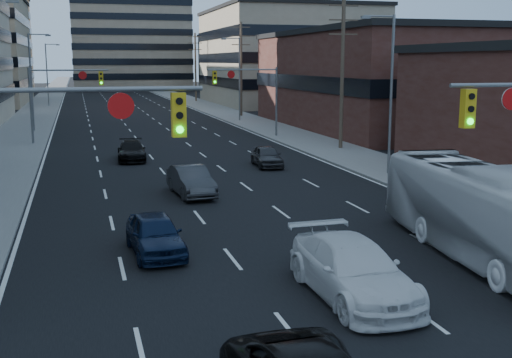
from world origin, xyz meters
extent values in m
cube|color=black|center=(0.00, 130.00, 0.01)|extent=(18.00, 300.00, 0.02)
cube|color=slate|center=(-11.50, 130.00, 0.07)|extent=(5.00, 300.00, 0.15)
cube|color=slate|center=(11.50, 130.00, 0.07)|extent=(5.00, 300.00, 0.15)
cube|color=#472119|center=(24.00, 50.00, 4.50)|extent=(20.00, 30.00, 9.00)
cube|color=gray|center=(25.00, 88.00, 7.00)|extent=(22.00, 28.00, 14.00)
cube|color=gray|center=(32.00, 130.00, 6.00)|extent=(22.00, 22.00, 12.00)
cylinder|color=slate|center=(-6.75, 8.00, 5.80)|extent=(6.50, 0.12, 0.12)
cube|color=gold|center=(-4.10, 8.00, 5.15)|extent=(0.35, 0.28, 1.10)
cylinder|color=black|center=(-4.10, 7.84, 5.50)|extent=(0.18, 0.06, 0.18)
cylinder|color=black|center=(-4.10, 7.84, 5.15)|extent=(0.18, 0.06, 0.18)
cylinder|color=#0CE526|center=(-4.10, 7.84, 4.80)|extent=(0.18, 0.06, 0.18)
cylinder|color=white|center=(-5.50, 7.97, 5.40)|extent=(0.64, 0.06, 0.64)
cube|color=gold|center=(4.10, 8.00, 5.15)|extent=(0.35, 0.28, 1.10)
cylinder|color=black|center=(4.10, 7.84, 5.50)|extent=(0.18, 0.06, 0.18)
cylinder|color=black|center=(4.10, 7.84, 5.15)|extent=(0.18, 0.06, 0.18)
cylinder|color=#0CE526|center=(4.10, 7.84, 4.80)|extent=(0.18, 0.06, 0.18)
cylinder|color=white|center=(5.50, 7.97, 5.40)|extent=(0.64, 0.06, 0.64)
cylinder|color=slate|center=(-10.00, 45.00, 3.00)|extent=(0.18, 0.18, 6.00)
cylinder|color=slate|center=(-7.00, 45.00, 5.80)|extent=(6.00, 0.12, 0.12)
cube|color=gold|center=(-4.60, 45.00, 5.15)|extent=(0.35, 0.28, 1.10)
cylinder|color=black|center=(-4.60, 44.84, 5.50)|extent=(0.18, 0.06, 0.18)
cylinder|color=black|center=(-4.60, 44.84, 5.15)|extent=(0.18, 0.06, 0.18)
cylinder|color=#0CE526|center=(-4.60, 44.84, 4.80)|extent=(0.18, 0.06, 0.18)
cylinder|color=white|center=(-6.00, 44.97, 5.40)|extent=(0.64, 0.06, 0.64)
cylinder|color=slate|center=(10.00, 45.00, 3.00)|extent=(0.18, 0.18, 6.00)
cylinder|color=slate|center=(7.00, 45.00, 5.80)|extent=(6.00, 0.12, 0.12)
cube|color=gold|center=(4.60, 45.00, 5.15)|extent=(0.35, 0.28, 1.10)
cylinder|color=black|center=(4.60, 44.84, 5.50)|extent=(0.18, 0.06, 0.18)
cylinder|color=black|center=(4.60, 44.84, 5.15)|extent=(0.18, 0.06, 0.18)
cylinder|color=#0CE526|center=(4.60, 44.84, 4.80)|extent=(0.18, 0.06, 0.18)
cylinder|color=white|center=(6.00, 44.97, 5.40)|extent=(0.64, 0.06, 0.64)
cylinder|color=#4C3D2D|center=(12.20, 36.00, 5.50)|extent=(0.28, 0.28, 11.00)
cube|color=#4C3D2D|center=(12.20, 36.00, 10.40)|extent=(2.20, 0.10, 0.10)
cube|color=#4C3D2D|center=(12.20, 36.00, 9.40)|extent=(2.20, 0.10, 0.10)
cube|color=#4C3D2D|center=(12.20, 36.00, 8.40)|extent=(2.20, 0.10, 0.10)
cylinder|color=#4C3D2D|center=(12.20, 66.00, 5.50)|extent=(0.28, 0.28, 11.00)
cube|color=#4C3D2D|center=(12.20, 66.00, 10.40)|extent=(2.20, 0.10, 0.10)
cube|color=#4C3D2D|center=(12.20, 66.00, 9.40)|extent=(2.20, 0.10, 0.10)
cube|color=#4C3D2D|center=(12.20, 66.00, 8.40)|extent=(2.20, 0.10, 0.10)
cylinder|color=#4C3D2D|center=(12.20, 96.00, 5.50)|extent=(0.28, 0.28, 11.00)
cube|color=#4C3D2D|center=(12.20, 96.00, 10.40)|extent=(2.20, 0.10, 0.10)
cube|color=#4C3D2D|center=(12.20, 96.00, 9.40)|extent=(2.20, 0.10, 0.10)
cube|color=#4C3D2D|center=(12.20, 96.00, 8.40)|extent=(2.20, 0.10, 0.10)
cube|color=slate|center=(-8.80, 20.00, 8.82)|extent=(0.50, 0.22, 0.14)
cylinder|color=slate|center=(-10.50, 55.00, 4.50)|extent=(0.16, 0.16, 9.00)
cylinder|color=slate|center=(-9.60, 55.00, 8.90)|extent=(1.80, 0.10, 0.10)
cube|color=slate|center=(-8.80, 55.00, 8.82)|extent=(0.50, 0.22, 0.14)
cylinder|color=slate|center=(-10.50, 90.00, 4.50)|extent=(0.16, 0.16, 9.00)
cylinder|color=slate|center=(-9.60, 90.00, 8.90)|extent=(1.80, 0.10, 0.10)
cube|color=slate|center=(-8.80, 90.00, 8.82)|extent=(0.50, 0.22, 0.14)
cylinder|color=slate|center=(10.50, 25.00, 4.50)|extent=(0.16, 0.16, 9.00)
cylinder|color=slate|center=(9.60, 25.00, 8.90)|extent=(1.80, 0.10, 0.10)
cube|color=slate|center=(8.80, 25.00, 8.82)|extent=(0.50, 0.22, 0.14)
cylinder|color=slate|center=(10.50, 60.00, 4.50)|extent=(0.16, 0.16, 9.00)
cylinder|color=slate|center=(9.60, 60.00, 8.90)|extent=(1.80, 0.10, 0.10)
cube|color=slate|center=(8.80, 60.00, 8.82)|extent=(0.50, 0.22, 0.14)
imported|color=silver|center=(0.60, 7.75, 0.80)|extent=(2.33, 5.55, 1.60)
imported|color=silver|center=(6.24, 9.81, 1.56)|extent=(3.79, 11.42, 3.12)
imported|color=#0C1933|center=(-4.19, 13.29, 0.70)|extent=(1.88, 4.17, 1.39)
imported|color=#333335|center=(-1.34, 22.58, 0.72)|extent=(1.88, 4.47, 1.44)
imported|color=black|center=(-3.21, 34.78, 0.65)|extent=(2.07, 4.56, 1.29)
imported|color=#313133|center=(4.71, 30.03, 0.65)|extent=(1.81, 3.94, 1.31)
camera|label=1|loc=(-6.51, -7.87, 6.45)|focal=45.00mm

